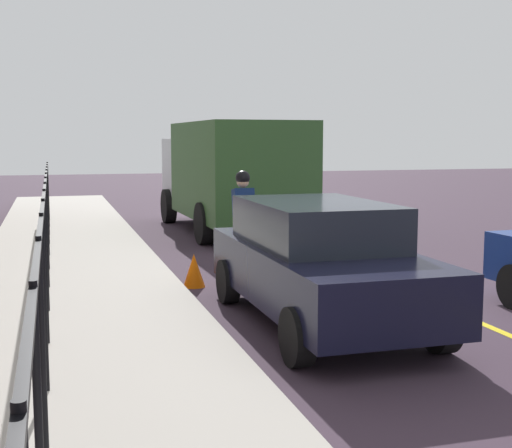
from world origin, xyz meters
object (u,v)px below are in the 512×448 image
Objects in this scene: parked_sedan_rear at (319,261)px; traffic_cone_near at (194,270)px; cyclist_lead at (243,222)px; box_truck_background at (230,172)px.

traffic_cone_near is (2.68, 1.11, -0.56)m from parked_sedan_rear.
cyclist_lead is 1.62m from traffic_cone_near.
box_truck_background reaches higher than cyclist_lead.
traffic_cone_near is (-6.31, 2.20, -1.28)m from box_truck_background.
cyclist_lead is 3.68m from parked_sedan_rear.
cyclist_lead is 0.41× the size of parked_sedan_rear.
parked_sedan_rear reaches higher than traffic_cone_near.
parked_sedan_rear is 9.09m from box_truck_background.
traffic_cone_near is at bearing 159.31° from box_truck_background.
cyclist_lead reaches higher than traffic_cone_near.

